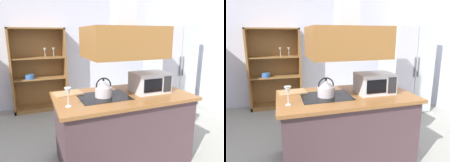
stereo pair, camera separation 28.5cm
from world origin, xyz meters
TOP-DOWN VIEW (x-y plane):
  - wall_back at (0.00, 3.00)m, footprint 6.00×0.12m
  - kitchen_island at (0.24, 0.39)m, footprint 1.69×0.95m
  - range_hood at (0.24, 0.39)m, footprint 0.90×0.70m
  - refrigerator at (2.09, 1.85)m, footprint 0.90×0.77m
  - dish_cabinet at (-0.63, 2.78)m, footprint 1.12×0.40m
  - kettle at (-0.01, 0.39)m, footprint 0.21×0.21m
  - cutting_board at (-0.39, 0.67)m, footprint 0.37×0.29m
  - microwave at (0.63, 0.37)m, footprint 0.46×0.35m
  - wine_glass_on_counter at (-0.47, 0.21)m, footprint 0.08×0.08m

SIDE VIEW (x-z plane):
  - kitchen_island at x=0.24m, z-range 0.00..0.90m
  - dish_cabinet at x=-0.63m, z-range -0.11..1.67m
  - cutting_board at x=-0.39m, z-range 0.90..0.92m
  - refrigerator at x=2.09m, z-range 0.00..1.82m
  - kettle at x=-0.01m, z-range 0.88..1.12m
  - microwave at x=0.63m, z-range 0.90..1.16m
  - wine_glass_on_counter at x=-0.47m, z-range 0.95..1.16m
  - wall_back at x=0.00m, z-range 0.00..2.70m
  - range_hood at x=0.24m, z-range 1.02..2.35m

